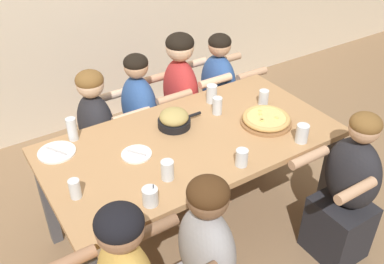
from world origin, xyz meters
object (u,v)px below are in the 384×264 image
Objects in this scene: drinking_glass_h at (167,171)px; diner_far_midright at (181,107)px; empty_plate_a at (137,154)px; skillet_bowl at (174,119)px; diner_far_right at (218,101)px; drinking_glass_b at (75,190)px; diner_far_center at (141,127)px; diner_near_right at (346,196)px; empty_plate_b at (57,152)px; cocktail_glass_blue at (150,197)px; diner_far_midleft at (99,142)px; drinking_glass_a at (217,106)px; drinking_glass_g at (72,130)px; drinking_glass_f at (264,98)px; pizza_board_main at (266,119)px; drinking_glass_d at (302,134)px; drinking_glass_c at (242,159)px; drinking_glass_e at (212,95)px.

diner_far_midright is at bearing 55.00° from drinking_glass_h.
drinking_glass_h is (0.05, -0.28, 0.05)m from empty_plate_a.
empty_plate_a is at bearing -157.16° from skillet_bowl.
drinking_glass_b is at bearing -61.50° from diner_far_right.
diner_near_right is at bearing 27.16° from diner_far_center.
empty_plate_b is 1.85× the size of cocktail_glass_blue.
diner_far_center reaches higher than diner_far_right.
diner_far_midleft is at bearing -90.00° from diner_far_midright.
empty_plate_a is 0.68m from drinking_glass_a.
diner_far_center is (-0.33, 0.53, -0.34)m from drinking_glass_a.
drinking_glass_g reaches higher than drinking_glass_h.
drinking_glass_f is 0.73× the size of drinking_glass_g.
cocktail_glass_blue is 1.00× the size of drinking_glass_a.
pizza_board_main is 0.28m from drinking_glass_d.
cocktail_glass_blue is 1.26m from diner_near_right.
drinking_glass_f is 1.23m from diner_far_midleft.
diner_far_midleft reaches higher than drinking_glass_c.
drinking_glass_e reaches higher than empty_plate_a.
drinking_glass_d reaches higher than drinking_glass_c.
pizza_board_main is at bearing 47.32° from diner_far_midleft.
drinking_glass_g is at bearing 32.11° from empty_plate_b.
cocktail_glass_blue is at bearing -23.73° from diner_far_center.
drinking_glass_f is at bearing -8.97° from empty_plate_b.
diner_far_center is (-0.52, 0.80, -0.32)m from pizza_board_main.
drinking_glass_e reaches higher than drinking_glass_f.
diner_far_right is at bearing 42.64° from drinking_glass_h.
diner_far_midleft is (-0.47, 1.06, -0.34)m from drinking_glass_c.
drinking_glass_g is (-0.13, 0.76, 0.02)m from cocktail_glass_blue.
drinking_glass_d is at bearing -24.66° from empty_plate_a.
empty_plate_b is 1.73× the size of drinking_glass_e.
drinking_glass_e is (1.12, 0.00, 0.05)m from empty_plate_b.
drinking_glass_d is 1.14m from diner_far_right.
drinking_glass_g is at bearing 166.42° from drinking_glass_f.
diner_near_right is at bearing -39.63° from drinking_glass_g.
drinking_glass_b is 0.73× the size of drinking_glass_g.
skillet_bowl is 2.57× the size of drinking_glass_a.
drinking_glass_b is at bearing -171.89° from drinking_glass_f.
drinking_glass_d is at bearing 40.46° from diner_far_midleft.
drinking_glass_g is at bearing -77.26° from diner_far_right.
empty_plate_a is (-0.87, 0.15, -0.02)m from pizza_board_main.
drinking_glass_g is at bearing 146.39° from drinking_glass_d.
empty_plate_b is 1.07m from drinking_glass_a.
diner_far_midright reaches higher than empty_plate_a.
drinking_glass_g is (0.14, 0.08, 0.06)m from empty_plate_b.
diner_far_center is (0.73, 0.38, -0.29)m from empty_plate_b.
drinking_glass_d is (1.04, -0.01, 0.01)m from cocktail_glass_blue.
diner_far_midright is 0.37m from diner_far_right.
pizza_board_main is 2.79× the size of drinking_glass_a.
diner_far_midright reaches higher than drinking_glass_g.
drinking_glass_a is at bearing -36.84° from diner_far_right.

